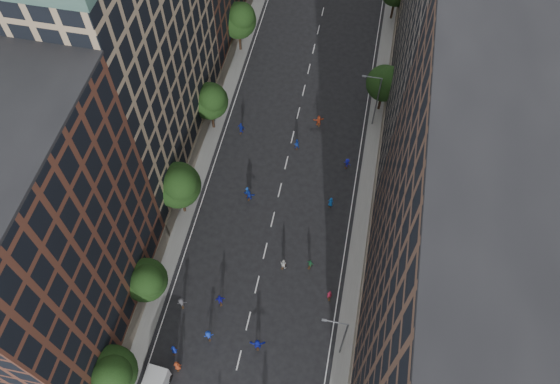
# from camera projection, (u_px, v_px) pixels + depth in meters

# --- Properties ---
(ground) EXTENTS (240.00, 240.00, 0.00)m
(ground) POSITION_uv_depth(u_px,v_px,m) (292.00, 140.00, 75.61)
(ground) COLOR black
(ground) RESTS_ON ground
(sidewalk_left) EXTENTS (4.00, 105.00, 0.15)m
(sidewalk_left) POSITION_uv_depth(u_px,v_px,m) (222.00, 88.00, 80.83)
(sidewalk_left) COLOR slate
(sidewalk_left) RESTS_ON ground
(sidewalk_right) EXTENTS (4.00, 105.00, 0.15)m
(sidewalk_right) POSITION_uv_depth(u_px,v_px,m) (384.00, 112.00, 78.26)
(sidewalk_right) COLOR slate
(sidewalk_right) RESTS_ON ground
(bldg_left_a) EXTENTS (14.00, 22.00, 30.00)m
(bldg_left_a) POSITION_uv_depth(u_px,v_px,m) (31.00, 250.00, 49.62)
(bldg_left_a) COLOR #502B1E
(bldg_left_a) RESTS_ON ground
(bldg_left_b) EXTENTS (14.00, 26.00, 34.00)m
(bldg_left_b) POSITION_uv_depth(u_px,v_px,m) (119.00, 53.00, 60.72)
(bldg_left_b) COLOR #937C60
(bldg_left_b) RESTS_ON ground
(bldg_right_a) EXTENTS (14.00, 30.00, 36.00)m
(bldg_right_a) POSITION_uv_depth(u_px,v_px,m) (465.00, 273.00, 45.15)
(bldg_right_a) COLOR #4D3529
(bldg_right_a) RESTS_ON ground
(bldg_right_b) EXTENTS (14.00, 28.00, 33.00)m
(bldg_right_b) POSITION_uv_depth(u_px,v_px,m) (465.00, 48.00, 61.85)
(bldg_right_b) COLOR #5D554D
(bldg_right_b) RESTS_ON ground
(tree_left_0) EXTENTS (5.20, 5.20, 8.83)m
(tree_left_0) POSITION_uv_depth(u_px,v_px,m) (111.00, 373.00, 52.55)
(tree_left_0) COLOR black
(tree_left_0) RESTS_ON ground
(tree_left_1) EXTENTS (4.80, 4.80, 8.21)m
(tree_left_1) POSITION_uv_depth(u_px,v_px,m) (146.00, 280.00, 58.22)
(tree_left_1) COLOR black
(tree_left_1) RESTS_ON ground
(tree_left_2) EXTENTS (5.60, 5.60, 9.45)m
(tree_left_2) POSITION_uv_depth(u_px,v_px,m) (178.00, 185.00, 63.91)
(tree_left_2) COLOR black
(tree_left_2) RESTS_ON ground
(tree_left_3) EXTENTS (5.00, 5.00, 8.58)m
(tree_left_3) POSITION_uv_depth(u_px,v_px,m) (210.00, 100.00, 71.83)
(tree_left_3) COLOR black
(tree_left_3) RESTS_ON ground
(tree_left_4) EXTENTS (5.40, 5.40, 9.08)m
(tree_left_4) POSITION_uv_depth(u_px,v_px,m) (239.00, 19.00, 80.11)
(tree_left_4) COLOR black
(tree_left_4) RESTS_ON ground
(tree_right_a) EXTENTS (5.00, 5.00, 8.39)m
(tree_right_a) POSITION_uv_depth(u_px,v_px,m) (386.00, 82.00, 73.84)
(tree_right_a) COLOR black
(tree_right_a) RESTS_ON ground
(streetlamp_near) EXTENTS (2.64, 0.22, 9.06)m
(streetlamp_near) POSITION_uv_depth(u_px,v_px,m) (342.00, 337.00, 55.26)
(streetlamp_near) COLOR #595B60
(streetlamp_near) RESTS_ON ground
(streetlamp_far) EXTENTS (2.64, 0.22, 9.06)m
(streetlamp_far) POSITION_uv_depth(u_px,v_px,m) (376.00, 99.00, 72.82)
(streetlamp_far) COLOR #595B60
(streetlamp_far) RESTS_ON ground
(skater_0) EXTENTS (0.76, 0.52, 1.52)m
(skater_0) POSITION_uv_depth(u_px,v_px,m) (174.00, 350.00, 58.97)
(skater_0) COLOR #162CB4
(skater_0) RESTS_ON ground
(skater_3) EXTENTS (1.25, 1.01, 1.68)m
(skater_3) POSITION_uv_depth(u_px,v_px,m) (209.00, 335.00, 59.75)
(skater_3) COLOR #1532AD
(skater_3) RESTS_ON ground
(skater_4) EXTENTS (1.20, 0.82, 1.89)m
(skater_4) POSITION_uv_depth(u_px,v_px,m) (220.00, 300.00, 61.88)
(skater_4) COLOR #13139C
(skater_4) RESTS_ON ground
(skater_5) EXTENTS (1.82, 0.88, 1.88)m
(skater_5) POSITION_uv_depth(u_px,v_px,m) (257.00, 344.00, 59.11)
(skater_5) COLOR #141FA9
(skater_5) RESTS_ON ground
(skater_6) EXTENTS (0.95, 0.72, 1.73)m
(skater_6) POSITION_uv_depth(u_px,v_px,m) (177.00, 366.00, 57.94)
(skater_6) COLOR maroon
(skater_6) RESTS_ON ground
(skater_7) EXTENTS (0.68, 0.52, 1.66)m
(skater_7) POSITION_uv_depth(u_px,v_px,m) (329.00, 295.00, 62.33)
(skater_7) COLOR maroon
(skater_7) RESTS_ON ground
(skater_8) EXTENTS (0.95, 0.85, 1.63)m
(skater_8) POSITION_uv_depth(u_px,v_px,m) (283.00, 264.00, 64.46)
(skater_8) COLOR silver
(skater_8) RESTS_ON ground
(skater_9) EXTENTS (1.23, 0.95, 1.68)m
(skater_9) POSITION_uv_depth(u_px,v_px,m) (182.00, 303.00, 61.80)
(skater_9) COLOR #3E3D42
(skater_9) RESTS_ON ground
(skater_10) EXTENTS (0.97, 0.63, 1.53)m
(skater_10) POSITION_uv_depth(u_px,v_px,m) (310.00, 264.00, 64.51)
(skater_10) COLOR #1A5731
(skater_10) RESTS_ON ground
(skater_11) EXTENTS (1.56, 0.61, 1.64)m
(skater_11) POSITION_uv_depth(u_px,v_px,m) (249.00, 195.00, 69.69)
(skater_11) COLOR navy
(skater_11) RESTS_ON ground
(skater_12) EXTENTS (0.86, 0.65, 1.57)m
(skater_12) POSITION_uv_depth(u_px,v_px,m) (331.00, 202.00, 69.16)
(skater_12) COLOR blue
(skater_12) RESTS_ON ground
(skater_13) EXTENTS (0.66, 0.49, 1.65)m
(skater_13) POSITION_uv_depth(u_px,v_px,m) (247.00, 191.00, 70.01)
(skater_13) COLOR #1444A8
(skater_13) RESTS_ON ground
(skater_14) EXTENTS (0.93, 0.81, 1.62)m
(skater_14) POSITION_uv_depth(u_px,v_px,m) (296.00, 144.00, 74.19)
(skater_14) COLOR #123299
(skater_14) RESTS_ON ground
(skater_15) EXTENTS (1.11, 0.87, 1.51)m
(skater_15) POSITION_uv_depth(u_px,v_px,m) (347.00, 163.00, 72.50)
(skater_15) COLOR #1517AB
(skater_15) RESTS_ON ground
(skater_16) EXTENTS (1.16, 0.71, 1.84)m
(skater_16) POSITION_uv_depth(u_px,v_px,m) (241.00, 128.00, 75.55)
(skater_16) COLOR navy
(skater_16) RESTS_ON ground
(skater_17) EXTENTS (1.67, 1.05, 1.72)m
(skater_17) POSITION_uv_depth(u_px,v_px,m) (319.00, 121.00, 76.37)
(skater_17) COLOR #A1371A
(skater_17) RESTS_ON ground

